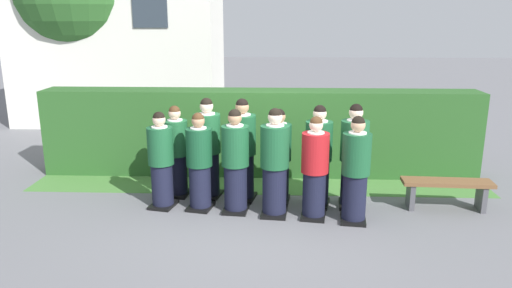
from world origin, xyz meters
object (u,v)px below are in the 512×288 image
object	(u,v)px
student_front_row_5	(356,172)
wooden_bench	(447,188)
student_front_row_1	(199,164)
student_rear_row_5	(354,159)
student_front_row_2	(235,164)
student_in_red_blazer	(315,170)
student_rear_row_3	(279,158)
student_rear_row_2	(242,152)
student_front_row_3	(275,165)
student_rear_row_1	(208,151)
student_front_row_0	(161,162)
student_rear_row_0	(176,154)
student_rear_row_4	(318,158)

from	to	relation	value
student_front_row_5	wooden_bench	bearing A→B (deg)	18.88
student_front_row_1	student_rear_row_5	size ratio (longest dim) A/B	0.93
student_front_row_1	student_front_row_2	world-z (taller)	student_front_row_2
student_in_red_blazer	student_front_row_1	bearing A→B (deg)	171.14
student_front_row_1	student_in_red_blazer	size ratio (longest dim) A/B	0.99
student_rear_row_3	wooden_bench	xyz separation A→B (m)	(2.68, -0.23, -0.40)
student_front_row_1	student_rear_row_2	world-z (taller)	student_rear_row_2
student_front_row_1	student_rear_row_5	xyz separation A→B (m)	(2.44, 0.19, 0.06)
student_front_row_3	student_rear_row_2	bearing A→B (deg)	129.87
student_rear_row_1	wooden_bench	xyz separation A→B (m)	(3.87, -0.41, -0.47)
student_front_row_3	student_rear_row_3	world-z (taller)	student_front_row_3
student_front_row_0	wooden_bench	distance (m)	4.57
student_front_row_5	student_rear_row_5	size ratio (longest dim) A/B	0.96
student_rear_row_3	student_rear_row_5	distance (m)	1.20
student_front_row_0	student_in_red_blazer	distance (m)	2.43
wooden_bench	student_front_row_3	bearing A→B (deg)	-173.14
student_front_row_0	student_front_row_1	xyz separation A→B (m)	(0.62, -0.05, -0.00)
student_front_row_3	student_rear_row_0	world-z (taller)	student_front_row_3
student_rear_row_1	student_front_row_0	bearing A→B (deg)	-144.41
student_rear_row_3	student_rear_row_4	bearing A→B (deg)	-11.48
student_front_row_0	student_front_row_2	size ratio (longest dim) A/B	0.95
student_front_row_0	student_front_row_3	distance (m)	1.83
student_front_row_2	student_in_red_blazer	distance (m)	1.23
student_rear_row_1	student_rear_row_5	size ratio (longest dim) A/B	1.01
student_front_row_1	student_rear_row_3	world-z (taller)	student_rear_row_3
student_rear_row_3	student_rear_row_5	size ratio (longest dim) A/B	0.93
student_front_row_2	student_rear_row_1	world-z (taller)	student_rear_row_1
student_rear_row_2	student_front_row_5	bearing A→B (deg)	-25.93
student_front_row_3	student_rear_row_5	world-z (taller)	student_rear_row_5
student_rear_row_0	student_rear_row_5	bearing A→B (deg)	-7.62
student_rear_row_1	student_rear_row_4	distance (m)	1.85
student_in_red_blazer	student_rear_row_2	distance (m)	1.35
student_rear_row_4	student_rear_row_1	bearing A→B (deg)	170.47
student_front_row_0	student_front_row_5	size ratio (longest dim) A/B	0.97
student_rear_row_1	student_rear_row_4	xyz separation A→B (m)	(1.83, -0.31, -0.03)
student_rear_row_2	student_rear_row_1	bearing A→B (deg)	171.02
student_rear_row_2	student_rear_row_5	xyz separation A→B (m)	(1.79, -0.26, -0.01)
student_rear_row_2	student_in_red_blazer	bearing A→B (deg)	-32.39
student_front_row_5	student_rear_row_3	distance (m)	1.36
student_front_row_5	student_rear_row_5	distance (m)	0.59
student_rear_row_5	student_front_row_2	bearing A→B (deg)	-171.98
student_front_row_1	student_front_row_2	size ratio (longest dim) A/B	0.95
student_front_row_1	student_rear_row_4	xyz separation A→B (m)	(1.89, 0.23, 0.04)
student_front_row_1	student_rear_row_3	bearing A→B (deg)	16.07
student_front_row_1	student_rear_row_5	distance (m)	2.45
student_in_red_blazer	wooden_bench	size ratio (longest dim) A/B	1.12
student_rear_row_0	student_rear_row_4	xyz separation A→B (m)	(2.37, -0.35, 0.04)
student_in_red_blazer	student_front_row_0	bearing A→B (deg)	172.18
student_rear_row_1	student_rear_row_3	distance (m)	1.21
student_rear_row_1	student_rear_row_4	bearing A→B (deg)	-9.53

